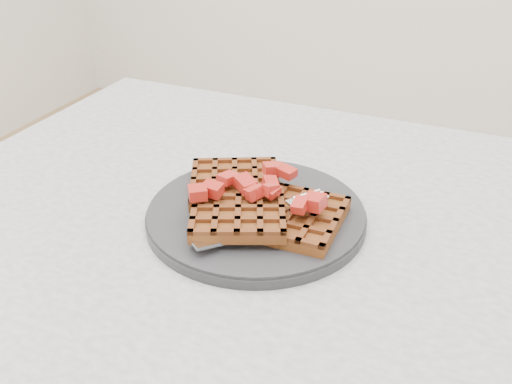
% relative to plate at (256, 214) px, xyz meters
% --- Properties ---
extents(table, '(1.20, 0.80, 0.75)m').
position_rel_plate_xyz_m(table, '(0.14, -0.01, -0.12)').
color(table, '#BDBDBA').
rests_on(table, ground).
extents(plate, '(0.27, 0.27, 0.02)m').
position_rel_plate_xyz_m(plate, '(0.00, 0.00, 0.00)').
color(plate, '#242426').
rests_on(plate, table).
extents(waffles, '(0.23, 0.22, 0.03)m').
position_rel_plate_xyz_m(waffles, '(0.00, -0.00, 0.02)').
color(waffles, brown).
rests_on(waffles, plate).
extents(strawberry_pile, '(0.15, 0.15, 0.02)m').
position_rel_plate_xyz_m(strawberry_pile, '(0.00, -0.00, 0.05)').
color(strawberry_pile, '#920D09').
rests_on(strawberry_pile, waffles).
extents(fork, '(0.13, 0.16, 0.02)m').
position_rel_plate_xyz_m(fork, '(0.04, -0.04, 0.02)').
color(fork, silver).
rests_on(fork, plate).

